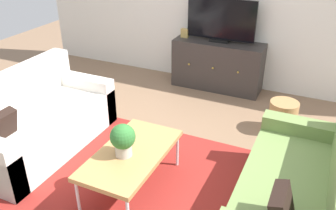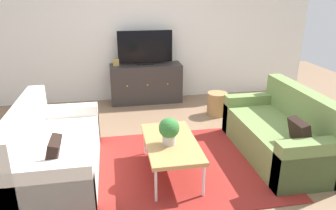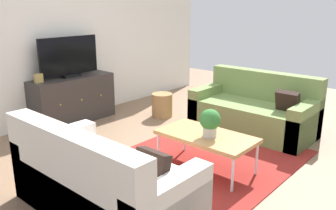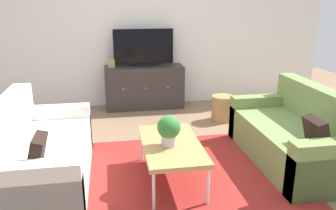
{
  "view_description": "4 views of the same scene",
  "coord_description": "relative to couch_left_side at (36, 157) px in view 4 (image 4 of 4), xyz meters",
  "views": [
    {
      "loc": [
        1.36,
        -2.59,
        2.32
      ],
      "look_at": [
        0.0,
        0.34,
        0.62
      ],
      "focal_mm": 38.19,
      "sensor_mm": 36.0,
      "label": 1
    },
    {
      "loc": [
        -0.69,
        -3.48,
        2.06
      ],
      "look_at": [
        0.0,
        0.34,
        0.62
      ],
      "focal_mm": 33.96,
      "sensor_mm": 36.0,
      "label": 2
    },
    {
      "loc": [
        -3.1,
        -2.38,
        1.82
      ],
      "look_at": [
        0.0,
        0.34,
        0.62
      ],
      "focal_mm": 37.63,
      "sensor_mm": 36.0,
      "label": 3
    },
    {
      "loc": [
        -0.66,
        -3.44,
        1.81
      ],
      "look_at": [
        0.0,
        0.34,
        0.62
      ],
      "focal_mm": 36.74,
      "sensor_mm": 36.0,
      "label": 4
    }
  ],
  "objects": [
    {
      "name": "couch_left_side",
      "position": [
        0.0,
        0.0,
        0.0
      ],
      "size": [
        0.86,
        1.71,
        0.86
      ],
      "color": "silver",
      "rests_on": "ground_plane"
    },
    {
      "name": "coffee_table",
      "position": [
        1.36,
        -0.19,
        0.1
      ],
      "size": [
        0.58,
        1.08,
        0.42
      ],
      "color": "#B7844C",
      "rests_on": "ground_plane"
    },
    {
      "name": "flat_screen_tv",
      "position": [
        1.36,
        2.39,
        0.74
      ],
      "size": [
        1.0,
        0.16,
        0.62
      ],
      "color": "black",
      "rests_on": "tv_console"
    },
    {
      "name": "wicker_basket",
      "position": [
        2.48,
        1.49,
        -0.09
      ],
      "size": [
        0.34,
        0.34,
        0.39
      ],
      "primitive_type": "cylinder",
      "color": "#9E7547",
      "rests_on": "ground_plane"
    },
    {
      "name": "potted_plant",
      "position": [
        1.32,
        -0.26,
        0.31
      ],
      "size": [
        0.23,
        0.23,
        0.31
      ],
      "color": "#B7B2A8",
      "rests_on": "coffee_table"
    },
    {
      "name": "tv_console",
      "position": [
        1.36,
        2.37,
        0.07
      ],
      "size": [
        1.32,
        0.47,
        0.72
      ],
      "color": "#332D2B",
      "rests_on": "ground_plane"
    },
    {
      "name": "mantel_clock",
      "position": [
        0.82,
        2.37,
        0.5
      ],
      "size": [
        0.11,
        0.07,
        0.13
      ],
      "primitive_type": "cube",
      "color": "tan",
      "rests_on": "tv_console"
    },
    {
      "name": "wall_back",
      "position": [
        1.44,
        2.65,
        1.06
      ],
      "size": [
        6.4,
        0.12,
        2.7
      ],
      "primitive_type": "cube",
      "color": "silver",
      "rests_on": "ground_plane"
    },
    {
      "name": "ground_plane",
      "position": [
        1.44,
        0.1,
        -0.29
      ],
      "size": [
        10.0,
        10.0,
        0.0
      ],
      "primitive_type": "plane",
      "color": "#84664C"
    },
    {
      "name": "area_rug",
      "position": [
        1.44,
        -0.05,
        -0.28
      ],
      "size": [
        2.5,
        1.9,
        0.01
      ],
      "primitive_type": "cube",
      "color": "maroon",
      "rests_on": "ground_plane"
    },
    {
      "name": "couch_right_side",
      "position": [
        2.87,
        0.0,
        0.0
      ],
      "size": [
        0.86,
        1.71,
        0.86
      ],
      "color": "olive",
      "rests_on": "ground_plane"
    }
  ]
}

